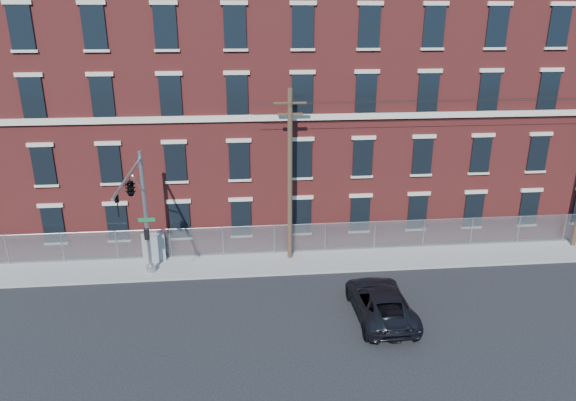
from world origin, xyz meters
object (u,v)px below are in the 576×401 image
(traffic_signal_mast, at_px, (135,197))
(utility_pole_near, at_px, (290,174))
(pickup_truck, at_px, (380,302))
(utility_cabinet, at_px, (154,247))

(traffic_signal_mast, distance_m, utility_pole_near, 8.70)
(utility_pole_near, bearing_deg, traffic_signal_mast, -156.86)
(utility_pole_near, xyz_separation_m, pickup_truck, (3.70, -6.66, -4.57))
(pickup_truck, bearing_deg, traffic_signal_mast, -16.07)
(pickup_truck, bearing_deg, utility_pole_near, -61.51)
(utility_pole_near, relative_size, pickup_truck, 1.80)
(utility_pole_near, xyz_separation_m, utility_cabinet, (-8.03, 0.40, -4.41))
(traffic_signal_mast, xyz_separation_m, utility_cabinet, (-0.03, 3.82, -4.46))
(pickup_truck, xyz_separation_m, utility_cabinet, (-11.73, 7.06, 0.16))
(utility_pole_near, height_order, utility_cabinet, utility_pole_near)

